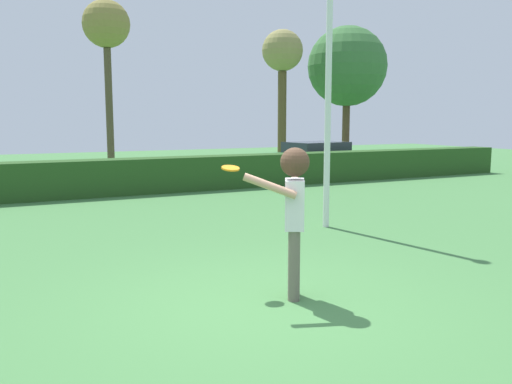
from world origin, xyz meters
TOP-DOWN VIEW (x-y plane):
  - ground_plane at (0.00, 0.00)m, footprint 60.00×60.00m
  - person at (0.37, 0.08)m, footprint 0.84×0.50m
  - frisbee at (-0.09, 0.85)m, footprint 0.23×0.23m
  - lamppost at (3.11, 3.42)m, footprint 0.24×0.24m
  - hedge_row at (0.00, 9.82)m, footprint 29.87×0.90m
  - parked_car_green at (8.39, 11.89)m, footprint 4.39×2.26m
  - willow_tree at (13.76, 17.38)m, footprint 4.01×4.01m
  - bare_elm_tree at (9.94, 17.30)m, footprint 1.94×1.94m
  - maple_tree at (1.97, 18.25)m, footprint 1.98×1.98m

SIDE VIEW (x-z plane):
  - ground_plane at x=0.00m, z-range 0.00..0.00m
  - hedge_row at x=0.00m, z-range 0.00..1.00m
  - parked_car_green at x=8.39m, z-range 0.06..1.31m
  - person at x=0.37m, z-range 0.25..2.04m
  - frisbee at x=-0.09m, z-range 1.47..1.54m
  - lamppost at x=3.11m, z-range 0.31..6.02m
  - willow_tree at x=13.76m, z-range 1.35..8.11m
  - bare_elm_tree at x=9.94m, z-range 1.89..8.18m
  - maple_tree at x=1.97m, z-range 2.34..9.40m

